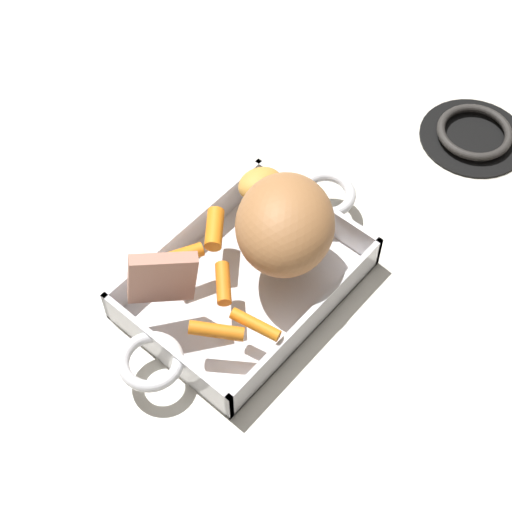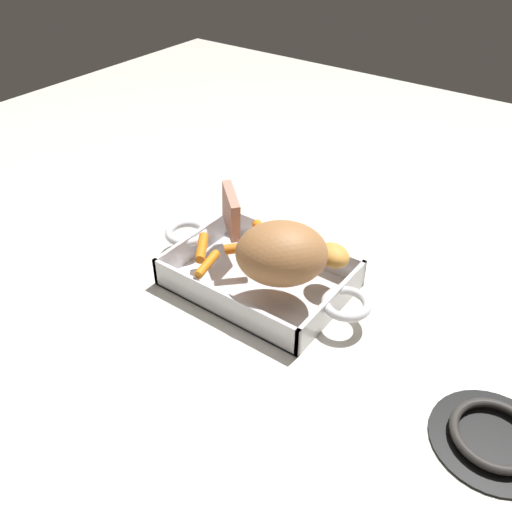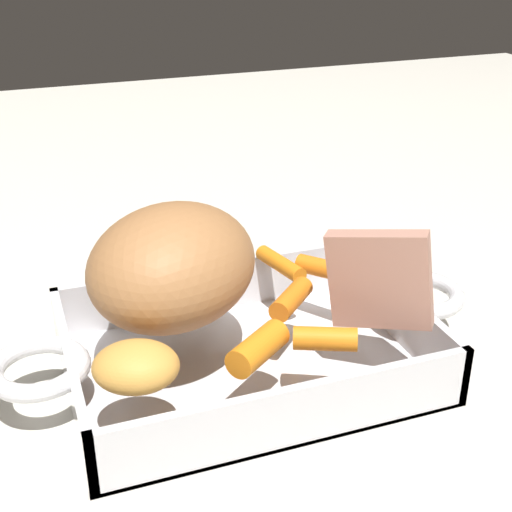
# 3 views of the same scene
# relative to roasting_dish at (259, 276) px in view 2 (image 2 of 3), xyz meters

# --- Properties ---
(ground_plane) EXTENTS (2.20, 2.20, 0.00)m
(ground_plane) POSITION_rel_roasting_dish_xyz_m (0.00, 0.00, -0.02)
(ground_plane) COLOR silver
(roasting_dish) EXTENTS (0.39, 0.20, 0.05)m
(roasting_dish) POSITION_rel_roasting_dish_xyz_m (0.00, 0.00, 0.00)
(roasting_dish) COLOR silver
(roasting_dish) RESTS_ON ground_plane
(pork_roast) EXTENTS (0.18, 0.17, 0.09)m
(pork_roast) POSITION_rel_roasting_dish_xyz_m (-0.05, 0.02, 0.08)
(pork_roast) COLOR #A97041
(pork_roast) RESTS_ON roasting_dish
(roast_slice_outer) EXTENTS (0.08, 0.07, 0.09)m
(roast_slice_outer) POSITION_rel_roasting_dish_xyz_m (0.09, -0.04, 0.07)
(roast_slice_outer) COLOR tan
(roast_slice_outer) RESTS_ON roasting_dish
(baby_carrot_center_right) EXTENTS (0.05, 0.06, 0.02)m
(baby_carrot_center_right) POSITION_rel_roasting_dish_xyz_m (0.09, 0.04, 0.04)
(baby_carrot_center_right) COLOR orange
(baby_carrot_center_right) RESTS_ON roasting_dish
(baby_carrot_southwest) EXTENTS (0.05, 0.04, 0.02)m
(baby_carrot_southwest) POSITION_rel_roasting_dish_xyz_m (0.04, -0.06, 0.04)
(baby_carrot_southwest) COLOR orange
(baby_carrot_southwest) RESTS_ON roasting_dish
(baby_carrot_northeast) EXTENTS (0.05, 0.05, 0.02)m
(baby_carrot_northeast) POSITION_rel_roasting_dish_xyz_m (0.04, 0.00, 0.04)
(baby_carrot_northeast) COLOR orange
(baby_carrot_northeast) RESTS_ON roasting_dish
(baby_carrot_northwest) EXTENTS (0.03, 0.06, 0.02)m
(baby_carrot_northwest) POSITION_rel_roasting_dish_xyz_m (0.05, 0.06, 0.04)
(baby_carrot_northwest) COLOR orange
(baby_carrot_northwest) RESTS_ON roasting_dish
(baby_carrot_southeast) EXTENTS (0.06, 0.05, 0.02)m
(baby_carrot_southeast) POSITION_rel_roasting_dish_xyz_m (-0.01, -0.06, 0.04)
(baby_carrot_southeast) COLOR orange
(baby_carrot_southeast) RESTS_ON roasting_dish
(potato_corner) EXTENTS (0.07, 0.06, 0.03)m
(potato_corner) POSITION_rel_roasting_dish_xyz_m (-0.10, -0.06, 0.05)
(potato_corner) COLOR gold
(potato_corner) RESTS_ON roasting_dish
(stove_burner_rear) EXTENTS (0.15, 0.15, 0.02)m
(stove_burner_rear) POSITION_rel_roasting_dish_xyz_m (-0.40, 0.08, -0.01)
(stove_burner_rear) COLOR black
(stove_burner_rear) RESTS_ON ground_plane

